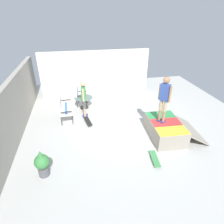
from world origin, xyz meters
TOP-DOWN VIEW (x-y plane):
  - ground_plane at (0.00, 0.00)m, footprint 12.00×12.00m
  - back_wall_cinderblock at (0.00, 4.00)m, footprint 9.00×0.20m
  - house_facade at (3.80, 0.49)m, footprint 0.23×6.00m
  - skate_ramp at (-0.94, -1.64)m, footprint 1.87×2.08m
  - patio_bench at (1.21, 2.28)m, footprint 1.27×0.59m
  - patio_chair_near_house at (2.47, 1.51)m, footprint 0.69×0.64m
  - patio_table at (2.14, 1.34)m, footprint 0.90×0.90m
  - person_watching at (1.26, 1.35)m, footprint 0.47×0.28m
  - person_skater at (-0.85, -1.43)m, footprint 0.41×0.36m
  - skateboard_by_bench at (0.62, 1.27)m, footprint 0.82×0.35m
  - skateboard_spare at (-2.19, -0.70)m, footprint 0.82×0.30m
  - potted_plant at (-2.12, 2.81)m, footprint 0.44×0.44m

SIDE VIEW (x-z plane):
  - ground_plane at x=0.00m, z-range -0.10..0.00m
  - skateboard_by_bench at x=0.62m, z-range 0.03..0.14m
  - skateboard_spare at x=-2.19m, z-range 0.03..0.14m
  - skate_ramp at x=-0.94m, z-range 0.00..0.64m
  - patio_table at x=2.14m, z-range 0.12..0.69m
  - potted_plant at x=-2.12m, z-range 0.01..0.93m
  - patio_chair_near_house at x=2.47m, z-range 0.10..1.12m
  - patio_bench at x=1.21m, z-range 0.11..1.13m
  - person_watching at x=1.26m, z-range 0.14..1.85m
  - back_wall_cinderblock at x=0.00m, z-range 0.00..2.19m
  - house_facade at x=3.80m, z-range 0.00..2.49m
  - person_skater at x=-0.85m, z-range 0.80..2.57m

